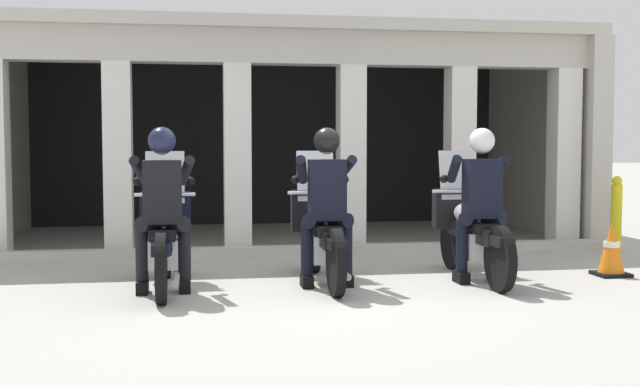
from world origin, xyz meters
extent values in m
plane|color=#A8A59E|center=(0.00, 3.00, 0.00)|extent=(80.00, 80.00, 0.00)
cube|color=black|center=(0.03, 6.49, 1.45)|extent=(8.60, 0.24, 2.90)
cube|color=#BCB7AD|center=(0.03, 2.86, 2.68)|extent=(8.60, 0.36, 0.44)
cube|color=#BCB7AD|center=(0.03, 4.60, 2.98)|extent=(8.60, 4.18, 0.16)
cube|color=#BCB7AD|center=(4.23, 4.60, 1.45)|extent=(0.30, 4.18, 2.90)
cube|color=silver|center=(-2.25, 2.86, 1.23)|extent=(0.35, 0.36, 2.46)
cube|color=silver|center=(-0.73, 2.86, 1.23)|extent=(0.35, 0.36, 2.46)
cube|color=silver|center=(0.79, 2.86, 1.23)|extent=(0.35, 0.36, 2.46)
cube|color=silver|center=(2.31, 2.86, 1.23)|extent=(0.35, 0.36, 2.46)
cube|color=silver|center=(3.83, 2.86, 1.23)|extent=(0.35, 0.36, 2.46)
cube|color=#B7B5AD|center=(0.03, 2.36, 0.06)|extent=(8.20, 0.24, 0.12)
cylinder|color=black|center=(-1.59, 0.95, 0.32)|extent=(0.09, 0.64, 0.64)
cylinder|color=black|center=(-1.59, -0.45, 0.32)|extent=(0.09, 0.64, 0.64)
cube|color=black|center=(-1.59, 0.95, 0.53)|extent=(0.14, 0.44, 0.08)
cube|color=silver|center=(-1.59, 0.20, 0.37)|extent=(0.28, 0.44, 0.28)
cube|color=black|center=(-1.59, 0.25, 0.50)|extent=(0.18, 1.24, 0.16)
ellipsoid|color=#B2B2B7|center=(-1.59, 0.47, 0.68)|extent=(0.26, 0.48, 0.22)
cube|color=black|center=(-1.59, 0.07, 0.57)|extent=(0.24, 0.52, 0.10)
cube|color=black|center=(-1.59, -0.39, 0.50)|extent=(0.16, 0.48, 0.10)
cylinder|color=silver|center=(-1.59, 0.89, 0.56)|extent=(0.05, 0.24, 0.53)
cube|color=black|center=(-1.59, 0.83, 0.70)|extent=(0.52, 0.16, 0.44)
sphere|color=silver|center=(-1.59, 0.93, 0.72)|extent=(0.18, 0.18, 0.18)
cube|color=silver|center=(-1.59, 0.81, 1.07)|extent=(0.40, 0.14, 0.54)
cylinder|color=silver|center=(-1.59, 0.73, 0.90)|extent=(0.62, 0.04, 0.04)
cylinder|color=silver|center=(-1.47, -0.15, 0.18)|extent=(0.07, 0.55, 0.07)
cube|color=black|center=(-1.59, 0.05, 0.97)|extent=(0.36, 0.22, 0.60)
cube|color=#591414|center=(-1.59, 0.17, 0.99)|extent=(0.05, 0.02, 0.32)
sphere|color=#936B51|center=(-1.59, 0.07, 1.43)|extent=(0.21, 0.21, 0.21)
sphere|color=#191E38|center=(-1.59, 0.07, 1.46)|extent=(0.26, 0.26, 0.26)
cylinder|color=black|center=(-1.45, 0.07, 0.66)|extent=(0.26, 0.29, 0.17)
cylinder|color=black|center=(-1.39, 0.07, 0.39)|extent=(0.12, 0.12, 0.53)
cube|color=black|center=(-1.39, 0.08, 0.06)|extent=(0.11, 0.26, 0.12)
cylinder|color=black|center=(-1.73, 0.07, 0.66)|extent=(0.26, 0.29, 0.17)
cylinder|color=black|center=(-1.79, 0.07, 0.39)|extent=(0.12, 0.12, 0.53)
cube|color=black|center=(-1.79, 0.08, 0.06)|extent=(0.11, 0.26, 0.12)
cylinder|color=black|center=(-1.37, 0.28, 1.16)|extent=(0.19, 0.48, 0.31)
sphere|color=black|center=(-1.33, 0.49, 1.05)|extent=(0.09, 0.09, 0.09)
cylinder|color=black|center=(-1.81, 0.28, 1.16)|extent=(0.19, 0.48, 0.31)
sphere|color=black|center=(-1.85, 0.49, 1.05)|extent=(0.09, 0.09, 0.09)
cylinder|color=black|center=(0.00, 1.03, 0.32)|extent=(0.09, 0.64, 0.64)
cylinder|color=black|center=(0.00, -0.37, 0.32)|extent=(0.09, 0.64, 0.64)
cube|color=black|center=(0.00, 1.03, 0.53)|extent=(0.14, 0.44, 0.08)
cube|color=silver|center=(0.00, 0.28, 0.37)|extent=(0.28, 0.44, 0.28)
cube|color=black|center=(0.00, 0.33, 0.50)|extent=(0.18, 1.24, 0.16)
ellipsoid|color=#B2B2B7|center=(0.00, 0.55, 0.68)|extent=(0.26, 0.48, 0.22)
cube|color=black|center=(0.00, 0.15, 0.57)|extent=(0.24, 0.52, 0.10)
cube|color=black|center=(0.00, -0.31, 0.50)|extent=(0.16, 0.48, 0.10)
cylinder|color=silver|center=(0.00, 0.97, 0.56)|extent=(0.05, 0.24, 0.53)
cube|color=black|center=(0.00, 0.91, 0.70)|extent=(0.52, 0.16, 0.44)
sphere|color=silver|center=(0.00, 1.01, 0.72)|extent=(0.18, 0.18, 0.18)
cube|color=silver|center=(0.00, 0.89, 1.07)|extent=(0.40, 0.14, 0.54)
cylinder|color=silver|center=(0.00, 0.81, 0.90)|extent=(0.62, 0.04, 0.04)
cylinder|color=silver|center=(0.12, -0.07, 0.18)|extent=(0.07, 0.55, 0.07)
cube|color=black|center=(0.00, 0.13, 0.97)|extent=(0.36, 0.22, 0.60)
cube|color=black|center=(0.00, 0.25, 0.99)|extent=(0.05, 0.02, 0.32)
sphere|color=tan|center=(0.00, 0.15, 1.43)|extent=(0.21, 0.21, 0.21)
sphere|color=black|center=(0.00, 0.15, 1.46)|extent=(0.26, 0.26, 0.26)
cylinder|color=black|center=(0.14, 0.15, 0.66)|extent=(0.26, 0.29, 0.17)
cylinder|color=black|center=(0.20, 0.15, 0.39)|extent=(0.12, 0.12, 0.53)
cube|color=black|center=(0.20, 0.16, 0.06)|extent=(0.11, 0.26, 0.12)
cylinder|color=black|center=(-0.14, 0.15, 0.66)|extent=(0.26, 0.29, 0.17)
cylinder|color=black|center=(-0.20, 0.15, 0.39)|extent=(0.12, 0.12, 0.53)
cube|color=black|center=(-0.20, 0.16, 0.06)|extent=(0.11, 0.26, 0.12)
cylinder|color=black|center=(0.22, 0.36, 1.16)|extent=(0.19, 0.48, 0.31)
sphere|color=black|center=(0.26, 0.57, 1.05)|extent=(0.09, 0.09, 0.09)
cylinder|color=black|center=(-0.22, 0.36, 1.16)|extent=(0.19, 0.48, 0.31)
sphere|color=black|center=(-0.26, 0.57, 1.05)|extent=(0.09, 0.09, 0.09)
cylinder|color=black|center=(1.59, 1.00, 0.32)|extent=(0.09, 0.64, 0.64)
cylinder|color=black|center=(1.59, -0.40, 0.32)|extent=(0.09, 0.64, 0.64)
cube|color=black|center=(1.59, 1.00, 0.53)|extent=(0.14, 0.44, 0.08)
cube|color=silver|center=(1.59, 0.25, 0.37)|extent=(0.28, 0.44, 0.28)
cube|color=black|center=(1.59, 0.30, 0.50)|extent=(0.18, 1.24, 0.16)
ellipsoid|color=#B2B2B7|center=(1.59, 0.52, 0.68)|extent=(0.26, 0.48, 0.22)
cube|color=black|center=(1.59, 0.12, 0.57)|extent=(0.24, 0.52, 0.10)
cube|color=black|center=(1.59, -0.34, 0.50)|extent=(0.16, 0.48, 0.10)
cylinder|color=silver|center=(1.59, 0.94, 0.56)|extent=(0.05, 0.24, 0.53)
cube|color=black|center=(1.59, 0.88, 0.70)|extent=(0.52, 0.16, 0.44)
sphere|color=silver|center=(1.59, 0.98, 0.72)|extent=(0.18, 0.18, 0.18)
cube|color=silver|center=(1.59, 0.86, 1.07)|extent=(0.40, 0.14, 0.54)
cylinder|color=silver|center=(1.59, 0.78, 0.90)|extent=(0.62, 0.04, 0.04)
cylinder|color=silver|center=(1.71, -0.10, 0.18)|extent=(0.07, 0.55, 0.07)
cube|color=black|center=(1.59, 0.10, 0.97)|extent=(0.36, 0.22, 0.60)
cube|color=#591414|center=(1.59, 0.22, 0.99)|extent=(0.05, 0.02, 0.32)
sphere|color=#936B51|center=(1.59, 0.12, 1.43)|extent=(0.21, 0.21, 0.21)
sphere|color=silver|center=(1.59, 0.12, 1.46)|extent=(0.26, 0.26, 0.26)
cylinder|color=black|center=(1.73, 0.12, 0.66)|extent=(0.26, 0.29, 0.17)
cylinder|color=black|center=(1.79, 0.12, 0.39)|extent=(0.12, 0.12, 0.53)
cube|color=black|center=(1.79, 0.13, 0.06)|extent=(0.11, 0.26, 0.12)
cylinder|color=black|center=(1.45, 0.12, 0.66)|extent=(0.26, 0.29, 0.17)
cylinder|color=black|center=(1.39, 0.12, 0.39)|extent=(0.12, 0.12, 0.53)
cube|color=black|center=(1.39, 0.13, 0.06)|extent=(0.11, 0.26, 0.12)
cylinder|color=black|center=(1.81, 0.33, 1.16)|extent=(0.19, 0.48, 0.31)
sphere|color=black|center=(1.85, 0.54, 1.05)|extent=(0.09, 0.09, 0.09)
cylinder|color=black|center=(1.37, 0.33, 1.16)|extent=(0.19, 0.48, 0.31)
sphere|color=black|center=(1.33, 0.54, 1.05)|extent=(0.09, 0.09, 0.09)
cube|color=black|center=(3.14, 0.29, 0.02)|extent=(0.34, 0.34, 0.04)
cone|color=orange|center=(3.14, 0.29, 0.32)|extent=(0.28, 0.28, 0.55)
cylinder|color=white|center=(3.14, 0.29, 0.34)|extent=(0.17, 0.17, 0.06)
cylinder|color=yellow|center=(4.08, 1.86, 0.45)|extent=(0.14, 0.14, 0.90)
sphere|color=yellow|center=(4.08, 1.86, 0.94)|extent=(0.13, 0.13, 0.13)
camera|label=1|loc=(-1.31, -7.56, 1.44)|focal=44.42mm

